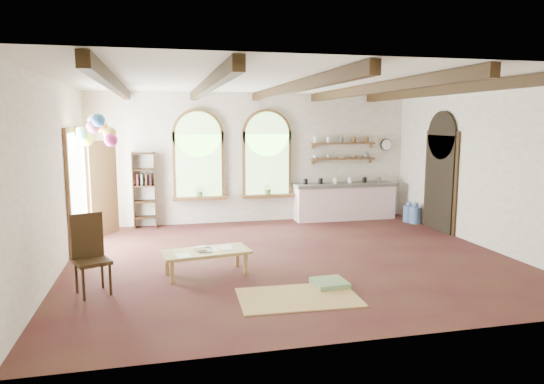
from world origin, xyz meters
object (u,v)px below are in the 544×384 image
object	(u,v)px
kitchen_counter	(344,201)
balloon_cluster	(100,131)
coffee_table	(206,253)
side_chair	(92,271)

from	to	relation	value
kitchen_counter	balloon_cluster	xyz separation A→B (m)	(-5.71, -1.90, 1.85)
coffee_table	balloon_cluster	world-z (taller)	balloon_cluster
coffee_table	kitchen_counter	bearing A→B (deg)	44.14
kitchen_counter	balloon_cluster	world-z (taller)	balloon_cluster
side_chair	balloon_cluster	world-z (taller)	balloon_cluster
side_chair	coffee_table	bearing A→B (deg)	17.43
kitchen_counter	side_chair	xyz separation A→B (m)	(-5.64, -4.34, -0.14)
side_chair	balloon_cluster	bearing A→B (deg)	91.72
coffee_table	balloon_cluster	xyz separation A→B (m)	(-1.79, 1.91, 1.97)
coffee_table	balloon_cluster	bearing A→B (deg)	133.16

